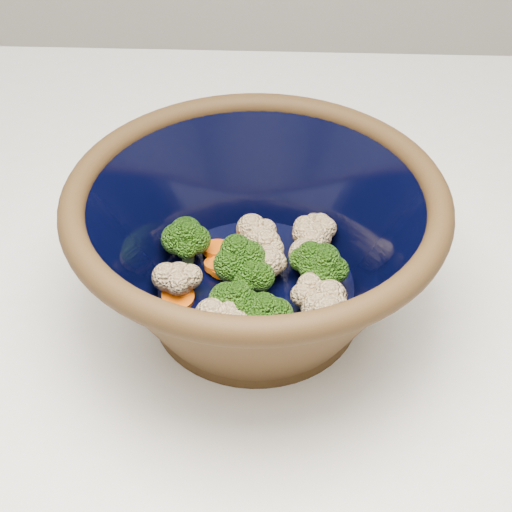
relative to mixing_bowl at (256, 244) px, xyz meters
name	(u,v)px	position (x,y,z in m)	size (l,w,h in m)	color
mixing_bowl	(256,244)	(0.00, 0.00, 0.00)	(0.35, 0.35, 0.14)	black
vegetable_pile	(261,269)	(0.00, -0.01, -0.02)	(0.16, 0.16, 0.05)	#608442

